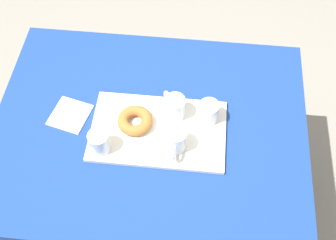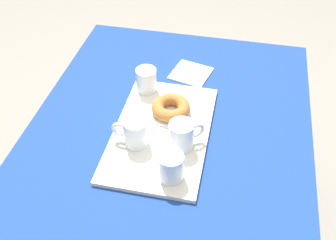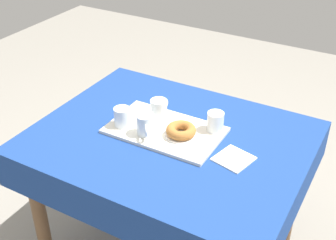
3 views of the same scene
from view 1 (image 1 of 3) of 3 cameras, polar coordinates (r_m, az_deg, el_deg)
ground_plane at (r=2.20m, az=-1.80°, el=-11.35°), size 6.00×6.00×0.00m
dining_table at (r=1.64m, az=-2.38°, el=-2.98°), size 1.13×0.89×0.74m
serving_tray at (r=1.53m, az=-1.31°, el=-1.45°), size 0.48×0.29×0.01m
tea_mug_left at (r=1.45m, az=1.00°, el=-2.78°), size 0.07×0.11×0.09m
tea_mug_right at (r=1.52m, az=0.87°, el=1.68°), size 0.09×0.10×0.09m
water_glass_near at (r=1.52m, az=5.39°, el=0.96°), size 0.07×0.07×0.08m
water_glass_far at (r=1.47m, az=-9.10°, el=-3.01°), size 0.07×0.07×0.08m
donut_plate_left at (r=1.53m, az=-4.34°, el=-0.58°), size 0.13×0.13×0.01m
sugar_donut_left at (r=1.51m, az=-4.40°, el=-0.10°), size 0.13×0.13×0.04m
paper_napkin at (r=1.61m, az=-12.89°, el=0.65°), size 0.16×0.16×0.01m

